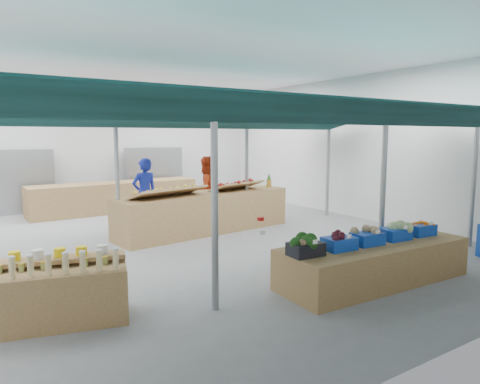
{
  "coord_description": "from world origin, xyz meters",
  "views": [
    {
      "loc": [
        -3.84,
        -9.09,
        2.44
      ],
      "look_at": [
        0.95,
        -1.6,
        1.28
      ],
      "focal_mm": 32.0,
      "sensor_mm": 36.0,
      "label": 1
    }
  ],
  "objects_px": {
    "bottle_shelf": "(62,292)",
    "fruit_counter": "(205,212)",
    "vendor_left": "(145,194)",
    "vendor_right": "(206,189)",
    "veg_counter": "(374,263)"
  },
  "relations": [
    {
      "from": "fruit_counter",
      "to": "vendor_right",
      "type": "relative_size",
      "value": 2.5
    },
    {
      "from": "bottle_shelf",
      "to": "veg_counter",
      "type": "bearing_deg",
      "value": 0.75
    },
    {
      "from": "veg_counter",
      "to": "vendor_left",
      "type": "distance_m",
      "value": 6.31
    },
    {
      "from": "veg_counter",
      "to": "fruit_counter",
      "type": "distance_m",
      "value": 4.96
    },
    {
      "from": "bottle_shelf",
      "to": "veg_counter",
      "type": "height_order",
      "value": "bottle_shelf"
    },
    {
      "from": "fruit_counter",
      "to": "vendor_right",
      "type": "bearing_deg",
      "value": 54.39
    },
    {
      "from": "fruit_counter",
      "to": "veg_counter",
      "type": "bearing_deg",
      "value": -90.11
    },
    {
      "from": "bottle_shelf",
      "to": "vendor_right",
      "type": "height_order",
      "value": "vendor_right"
    },
    {
      "from": "bottle_shelf",
      "to": "vendor_right",
      "type": "xyz_separation_m",
      "value": [
        4.72,
        4.85,
        0.53
      ]
    },
    {
      "from": "fruit_counter",
      "to": "bottle_shelf",
      "type": "bearing_deg",
      "value": -144.66
    },
    {
      "from": "veg_counter",
      "to": "bottle_shelf",
      "type": "bearing_deg",
      "value": 168.11
    },
    {
      "from": "vendor_right",
      "to": "fruit_counter",
      "type": "bearing_deg",
      "value": 54.39
    },
    {
      "from": "bottle_shelf",
      "to": "veg_counter",
      "type": "xyz_separation_m",
      "value": [
        4.71,
        -1.17,
        -0.07
      ]
    },
    {
      "from": "vendor_left",
      "to": "vendor_right",
      "type": "xyz_separation_m",
      "value": [
        1.8,
        0.0,
        0.0
      ]
    },
    {
      "from": "bottle_shelf",
      "to": "fruit_counter",
      "type": "distance_m",
      "value": 5.57
    }
  ]
}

